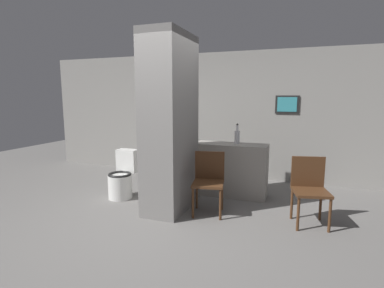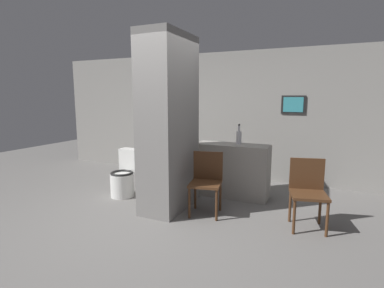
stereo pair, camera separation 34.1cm
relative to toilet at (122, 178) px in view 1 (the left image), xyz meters
The scene contains 9 objects.
ground_plane 1.30m from the toilet, 34.47° to the right, with size 14.00×14.00×0.00m, color slate.
wall_back 2.39m from the toilet, 61.65° to the left, with size 8.00×0.09×2.60m.
pillar_center 1.40m from the toilet, 11.45° to the right, with size 0.57×1.02×2.60m.
counter_shelf 1.86m from the toilet, 22.71° to the left, with size 1.24×0.44×0.91m.
toilet is the anchor object (origin of this frame).
chair_near_pillar 1.60m from the toilet, ahead, with size 0.52×0.52×0.89m.
chair_by_doorway 2.97m from the toilet, ahead, with size 0.53×0.53×0.89m.
bicycle 1.06m from the toilet, 60.23° to the left, with size 1.63×0.42×0.78m.
bottle_tall 2.08m from the toilet, 22.89° to the left, with size 0.09×0.09×0.34m.
Camera 1 is at (1.78, -3.52, 1.70)m, focal length 28.00 mm.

